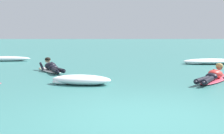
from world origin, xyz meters
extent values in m
plane|color=#387A75|center=(0.00, 10.00, 0.00)|extent=(120.00, 120.00, 0.00)
ellipsoid|color=#E54C66|center=(2.53, 4.09, 0.04)|extent=(1.73, 2.27, 0.07)
ellipsoid|color=red|center=(2.56, 4.13, 0.20)|extent=(0.73, 0.82, 0.35)
ellipsoid|color=black|center=(2.33, 3.78, 0.17)|extent=(0.44, 0.42, 0.20)
cylinder|color=black|center=(1.94, 3.33, 0.14)|extent=(0.64, 0.79, 0.14)
ellipsoid|color=black|center=(1.68, 2.97, 0.14)|extent=(0.20, 0.24, 0.08)
cylinder|color=black|center=(2.08, 3.24, 0.14)|extent=(0.56, 0.84, 0.14)
ellipsoid|color=black|center=(1.86, 2.86, 0.14)|extent=(0.20, 0.24, 0.08)
cylinder|color=black|center=(2.59, 4.58, 0.12)|extent=(0.37, 0.50, 0.32)
sphere|color=#8C6647|center=(2.79, 4.88, 0.02)|extent=(0.09, 0.09, 0.09)
sphere|color=#8C6647|center=(2.79, 4.48, 0.38)|extent=(0.21, 0.21, 0.21)
ellipsoid|color=#AD894C|center=(2.78, 4.46, 0.41)|extent=(0.29, 0.29, 0.16)
ellipsoid|color=white|center=(-2.74, 6.55, 0.04)|extent=(1.26, 1.96, 0.07)
ellipsoid|color=white|center=(-3.11, 7.38, 0.05)|extent=(0.25, 0.26, 0.06)
ellipsoid|color=black|center=(-2.76, 6.59, 0.20)|extent=(0.65, 0.79, 0.35)
ellipsoid|color=black|center=(-2.59, 6.23, 0.17)|extent=(0.42, 0.39, 0.20)
cylinder|color=black|center=(-2.44, 5.69, 0.14)|extent=(0.42, 0.81, 0.14)
ellipsoid|color=black|center=(-2.29, 5.31, 0.14)|extent=(0.18, 0.24, 0.08)
cylinder|color=black|center=(-2.29, 5.75, 0.14)|extent=(0.50, 0.79, 0.14)
ellipsoid|color=black|center=(-2.10, 5.39, 0.14)|extent=(0.18, 0.24, 0.08)
cylinder|color=black|center=(-3.11, 6.85, 0.12)|extent=(0.33, 0.58, 0.34)
sphere|color=tan|center=(-3.27, 7.20, 0.02)|extent=(0.09, 0.09, 0.09)
cylinder|color=black|center=(-2.70, 7.01, 0.12)|extent=(0.33, 0.58, 0.34)
sphere|color=tan|center=(-2.85, 7.35, 0.02)|extent=(0.09, 0.09, 0.09)
sphere|color=tan|center=(-2.92, 6.96, 0.38)|extent=(0.21, 0.21, 0.21)
ellipsoid|color=black|center=(-2.92, 6.94, 0.41)|extent=(0.28, 0.27, 0.16)
ellipsoid|color=white|center=(-1.35, 3.41, 0.13)|extent=(1.79, 1.10, 0.27)
ellipsoid|color=white|center=(-0.92, 3.42, 0.09)|extent=(0.64, 0.45, 0.19)
ellipsoid|color=white|center=(-1.86, 3.45, 0.07)|extent=(0.62, 0.41, 0.15)
ellipsoid|color=white|center=(-5.86, 10.92, 0.12)|extent=(2.66, 0.82, 0.25)
ellipsoid|color=white|center=(-5.21, 11.07, 0.09)|extent=(0.98, 0.56, 0.17)
ellipsoid|color=white|center=(4.02, 9.44, 0.12)|extent=(2.60, 1.32, 0.24)
ellipsoid|color=white|center=(4.63, 9.66, 0.08)|extent=(1.05, 0.88, 0.17)
ellipsoid|color=white|center=(3.28, 9.25, 0.07)|extent=(0.99, 0.70, 0.13)
camera|label=1|loc=(-0.59, -5.59, 1.41)|focal=53.26mm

